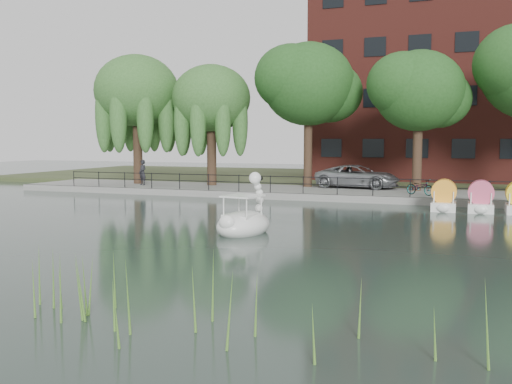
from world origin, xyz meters
The scene contains 15 objects.
ground_plane centered at (0.00, 0.00, 0.00)m, with size 120.00×120.00×0.00m, color #314039.
promenade centered at (0.00, 16.00, 0.20)m, with size 40.00×6.00×0.40m, color gray.
kerb centered at (0.00, 13.05, 0.20)m, with size 40.00×0.25×0.40m, color gray.
land_strip centered at (0.00, 30.00, 0.18)m, with size 60.00×22.00×0.36m, color #47512D.
railing centered at (0.00, 13.25, 1.15)m, with size 32.00×0.05×1.00m.
apartment_building centered at (7.00, 29.97, 9.36)m, with size 20.00×10.07×18.00m.
willow_left centered at (-13.00, 16.50, 6.87)m, with size 5.88×5.88×9.01m.
willow_mid centered at (-7.50, 17.00, 6.25)m, with size 5.32×5.32×8.15m.
broadleaf_center centered at (-1.00, 18.00, 7.06)m, with size 6.00×6.00×9.25m.
broadleaf_right centered at (6.00, 17.50, 6.39)m, with size 5.40×5.40×8.32m.
minivan centered at (2.30, 18.06, 1.25)m, with size 6.10×2.81×1.70m, color gray.
bicycle centered at (6.42, 14.64, 0.90)m, with size 1.72×0.60×1.00m, color gray.
pedestrian centered at (-11.96, 15.39, 1.39)m, with size 0.71×0.48×1.98m, color black.
swan_boat centered at (1.02, 1.28, 0.50)m, with size 2.09×2.91×2.26m.
reed_bank centered at (2.00, -9.50, 0.60)m, with size 24.00×2.40×1.20m.
Camera 1 is at (8.76, -18.46, 3.51)m, focal length 40.00 mm.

